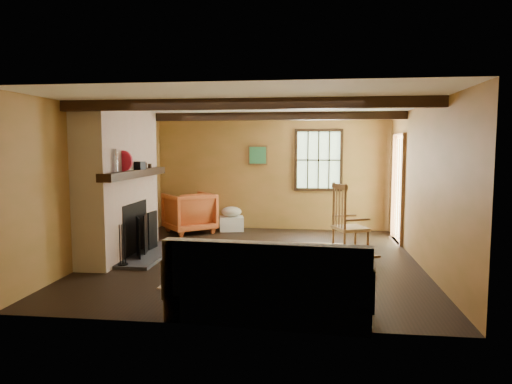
# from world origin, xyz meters

# --- Properties ---
(ground) EXTENTS (5.50, 5.50, 0.00)m
(ground) POSITION_xyz_m (0.00, 0.00, 0.00)
(ground) COLOR black
(ground) RESTS_ON ground
(room_envelope) EXTENTS (5.02, 5.52, 2.44)m
(room_envelope) POSITION_xyz_m (0.22, 0.26, 1.63)
(room_envelope) COLOR #A8713B
(room_envelope) RESTS_ON ground
(fireplace) EXTENTS (1.02, 2.30, 2.40)m
(fireplace) POSITION_xyz_m (-2.23, -0.00, 1.10)
(fireplace) COLOR #97483A
(fireplace) RESTS_ON ground
(rug) EXTENTS (2.50, 3.00, 0.01)m
(rug) POSITION_xyz_m (0.20, -0.20, 0.00)
(rug) COLOR #D0B78B
(rug) RESTS_ON ground
(rocking_chair) EXTENTS (0.98, 0.75, 1.20)m
(rocking_chair) POSITION_xyz_m (1.46, 0.35, 0.51)
(rocking_chair) COLOR tan
(rocking_chair) RESTS_ON ground
(sofa) EXTENTS (2.17, 1.08, 0.85)m
(sofa) POSITION_xyz_m (0.45, -2.41, 0.30)
(sofa) COLOR beige
(sofa) RESTS_ON ground
(firewood_pile) EXTENTS (0.59, 0.11, 0.21)m
(firewood_pile) POSITION_xyz_m (-1.80, 2.46, 0.11)
(firewood_pile) COLOR brown
(firewood_pile) RESTS_ON ground
(laundry_basket) EXTENTS (0.57, 0.48, 0.30)m
(laundry_basket) POSITION_xyz_m (-0.83, 2.38, 0.15)
(laundry_basket) COLOR white
(laundry_basket) RESTS_ON ground
(basket_pillow) EXTENTS (0.45, 0.37, 0.22)m
(basket_pillow) POSITION_xyz_m (-0.83, 2.38, 0.41)
(basket_pillow) COLOR beige
(basket_pillow) RESTS_ON laundry_basket
(armchair) EXTENTS (1.28, 1.28, 0.84)m
(armchair) POSITION_xyz_m (-1.66, 2.08, 0.42)
(armchair) COLOR #BF6026
(armchair) RESTS_ON ground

